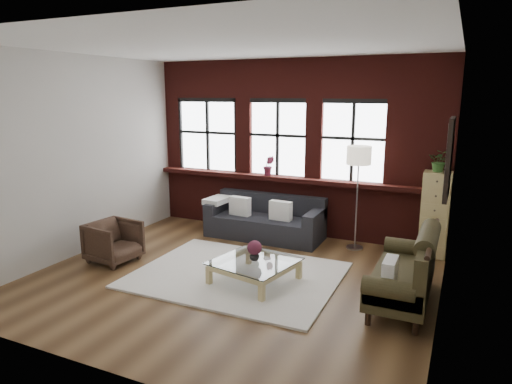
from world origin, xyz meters
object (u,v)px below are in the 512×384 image
at_px(dark_sofa, 265,217).
at_px(drawer_chest, 435,214).
at_px(vase, 255,255).
at_px(armchair, 114,242).
at_px(vintage_settee, 403,268).
at_px(coffee_table, 255,272).
at_px(floor_lamp, 357,194).

distance_m(dark_sofa, drawer_chest, 2.89).
bearing_deg(vase, dark_sofa, 109.80).
height_order(armchair, vase, armchair).
bearing_deg(vintage_settee, vase, -173.29).
bearing_deg(coffee_table, floor_lamp, 65.06).
xyz_separation_m(armchair, drawer_chest, (4.51, 2.40, 0.37)).
bearing_deg(floor_lamp, armchair, -146.40).
bearing_deg(coffee_table, armchair, -176.01).
bearing_deg(drawer_chest, dark_sofa, -173.90).
height_order(dark_sofa, vase, dark_sofa).
relative_size(dark_sofa, armchair, 2.98).
bearing_deg(armchair, drawer_chest, -55.72).
distance_m(dark_sofa, vase, 2.05).
height_order(vintage_settee, drawer_chest, drawer_chest).
distance_m(armchair, drawer_chest, 5.13).
xyz_separation_m(armchair, coffee_table, (2.35, 0.16, -0.16)).
xyz_separation_m(vintage_settee, coffee_table, (-1.93, -0.23, -0.30)).
bearing_deg(vase, armchair, -176.01).
height_order(dark_sofa, coffee_table, dark_sofa).
bearing_deg(dark_sofa, vase, -70.20).
relative_size(dark_sofa, vintage_settee, 1.20).
relative_size(vase, drawer_chest, 0.10).
bearing_deg(vintage_settee, drawer_chest, 83.46).
bearing_deg(floor_lamp, drawer_chest, 9.77).
height_order(armchair, coffee_table, armchair).
relative_size(vase, floor_lamp, 0.08).
distance_m(dark_sofa, vintage_settee, 3.13).
xyz_separation_m(dark_sofa, coffee_table, (0.69, -1.93, -0.22)).
height_order(vintage_settee, floor_lamp, floor_lamp).
height_order(armchair, floor_lamp, floor_lamp).
relative_size(armchair, vase, 4.89).
xyz_separation_m(drawer_chest, floor_lamp, (-1.22, -0.21, 0.26)).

